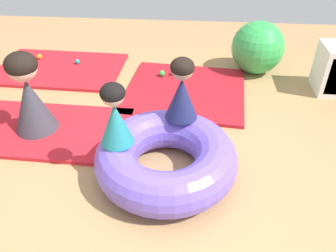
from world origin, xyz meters
TOP-DOWN VIEW (x-y plane):
  - ground_plane at (0.00, 0.00)m, footprint 8.00×8.00m
  - gym_mat_near_right at (0.19, 1.43)m, footprint 1.49×1.41m
  - gym_mat_center_rear at (-1.50, 1.88)m, footprint 1.66×1.11m
  - gym_mat_far_left at (-1.25, 0.53)m, footprint 1.82×0.97m
  - inflatable_cushion at (0.09, 0.02)m, footprint 1.19×1.19m
  - child_in_navy at (0.19, 0.39)m, footprint 0.33×0.33m
  - child_in_teal at (-0.30, -0.02)m, footprint 0.33×0.33m
  - adult_seated at (-1.25, 0.53)m, footprint 0.58×0.58m
  - play_ball_orange at (-1.86, 2.11)m, footprint 0.07×0.07m
  - play_ball_red at (0.02, 1.78)m, footprint 0.07×0.07m
  - play_ball_teal at (-1.29, 2.00)m, footprint 0.06×0.06m
  - play_ball_green at (-0.12, 1.74)m, footprint 0.08×0.08m
  - exercise_ball_large at (1.08, 2.06)m, footprint 0.66×0.66m

SIDE VIEW (x-z plane):
  - ground_plane at x=0.00m, z-range 0.00..0.00m
  - gym_mat_near_right at x=0.19m, z-range 0.00..0.04m
  - gym_mat_center_rear at x=-1.50m, z-range 0.00..0.04m
  - gym_mat_far_left at x=-1.25m, z-range 0.00..0.04m
  - play_ball_teal at x=-1.29m, z-range 0.04..0.10m
  - play_ball_red at x=0.02m, z-range 0.04..0.11m
  - play_ball_orange at x=-1.86m, z-range 0.04..0.11m
  - play_ball_green at x=-0.12m, z-range 0.04..0.12m
  - inflatable_cushion at x=0.09m, z-range 0.00..0.35m
  - exercise_ball_large at x=1.08m, z-range 0.00..0.66m
  - adult_seated at x=-1.25m, z-range 0.03..0.84m
  - child_in_teal at x=-0.30m, z-range 0.35..0.87m
  - child_in_navy at x=0.19m, z-range 0.35..0.90m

